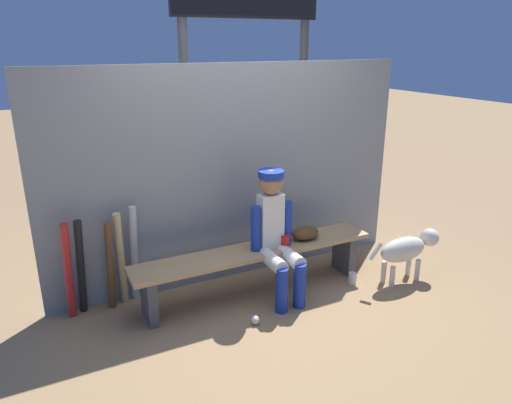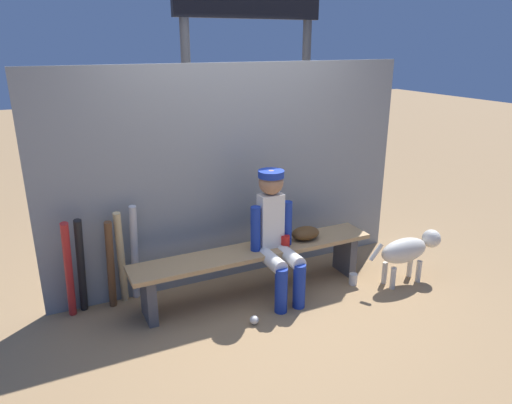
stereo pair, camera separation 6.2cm
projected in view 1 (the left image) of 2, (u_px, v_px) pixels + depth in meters
The scene contains 15 objects.
ground_plane at pixel (256, 293), 4.40m from camera, with size 30.00×30.00×0.00m, color #9E7A51.
chainlink_fence at pixel (235, 175), 4.45m from camera, with size 3.59×0.03×2.06m, color gray.
dugout_bench at pixel (256, 259), 4.29m from camera, with size 2.29×0.36×0.45m.
player_seated at pixel (276, 231), 4.17m from camera, with size 0.41×0.55×1.17m.
baseball_glove at pixel (305, 233), 4.46m from camera, with size 0.28×0.20×0.12m, color #593819.
bat_aluminum_silver at pixel (134, 254), 4.13m from camera, with size 0.06×0.06×0.92m, color #B7B7BC.
bat_wood_natural at pixel (121, 259), 4.08m from camera, with size 0.06×0.06×0.89m, color tan.
bat_wood_dark at pixel (110, 266), 4.00m from camera, with size 0.06×0.06×0.84m, color brown.
bat_aluminum_black at pixel (81, 268), 3.89m from camera, with size 0.06×0.06×0.91m, color black.
bat_aluminum_red at pixel (68, 272), 3.82m from camera, with size 0.06×0.06×0.91m, color #B22323.
baseball at pixel (255, 320), 3.91m from camera, with size 0.07×0.07×0.07m, color white.
cup_on_ground at pixel (353, 278), 4.56m from camera, with size 0.08×0.08×0.11m, color silver.
cup_on_bench at pixel (285, 241), 4.29m from camera, with size 0.08×0.08×0.11m, color red.
scoreboard at pixel (253, 30), 5.13m from camera, with size 1.98×0.27×3.42m.
dog at pixel (407, 249), 4.54m from camera, with size 0.84×0.20×0.49m.
Camera 1 is at (-1.75, -3.48, 2.23)m, focal length 33.00 mm.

